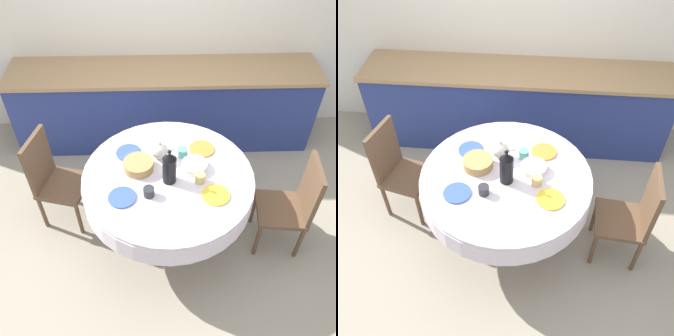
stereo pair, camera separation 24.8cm
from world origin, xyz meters
TOP-DOWN VIEW (x-y plane):
  - ground_plane at (0.00, 0.00)m, footprint 12.00×12.00m
  - wall_back at (0.00, 1.71)m, footprint 7.00×0.05m
  - kitchen_counter at (0.00, 1.37)m, footprint 3.24×0.64m
  - dining_table at (0.00, 0.00)m, footprint 1.38×1.38m
  - chair_left at (1.03, -0.11)m, footprint 0.44×0.44m
  - chair_right at (-1.00, 0.25)m, footprint 0.49×0.49m
  - plate_near_left at (-0.35, -0.23)m, footprint 0.21×0.21m
  - cup_near_left at (-0.15, -0.21)m, footprint 0.08×0.08m
  - plate_near_right at (0.35, -0.22)m, footprint 0.21×0.21m
  - cup_near_right at (0.24, -0.07)m, footprint 0.08×0.08m
  - plate_far_left at (-0.32, 0.26)m, footprint 0.21×0.21m
  - cup_far_left at (-0.24, 0.08)m, footprint 0.08×0.08m
  - plate_far_right at (0.30, 0.29)m, footprint 0.21×0.21m
  - cup_far_right at (0.13, 0.22)m, footprint 0.08×0.08m
  - coffee_carafe at (0.01, -0.06)m, footprint 0.11×0.11m
  - teapot at (-0.06, 0.20)m, footprint 0.19×0.14m
  - bread_basket at (-0.23, 0.08)m, footprint 0.24×0.24m
  - fruit_bowl at (0.21, 0.07)m, footprint 0.21×0.21m

SIDE VIEW (x-z plane):
  - ground_plane at x=0.00m, z-range 0.00..0.00m
  - kitchen_counter at x=0.00m, z-range 0.00..0.90m
  - chair_left at x=1.03m, z-range 0.04..0.97m
  - chair_right at x=-1.00m, z-range 0.04..0.97m
  - dining_table at x=0.00m, z-range 0.26..1.02m
  - plate_near_left at x=-0.35m, z-range 0.76..0.77m
  - plate_near_right at x=0.35m, z-range 0.76..0.77m
  - plate_far_left at x=-0.32m, z-range 0.76..0.77m
  - plate_far_right at x=0.30m, z-range 0.76..0.77m
  - fruit_bowl at x=0.21m, z-range 0.76..0.82m
  - cup_near_left at x=-0.15m, z-range 0.76..0.84m
  - cup_near_right at x=0.24m, z-range 0.76..0.84m
  - cup_far_left at x=-0.24m, z-range 0.76..0.84m
  - cup_far_right at x=0.13m, z-range 0.76..0.84m
  - bread_basket at x=-0.23m, z-range 0.76..0.84m
  - teapot at x=-0.06m, z-range 0.75..0.93m
  - coffee_carafe at x=0.01m, z-range 0.74..1.06m
  - wall_back at x=0.00m, z-range 0.00..2.60m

